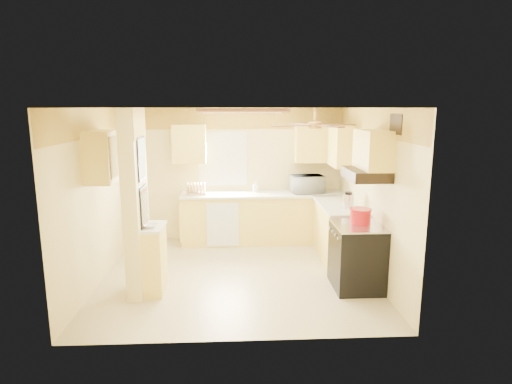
{
  "coord_description": "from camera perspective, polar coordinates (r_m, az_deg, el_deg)",
  "views": [
    {
      "loc": [
        -0.03,
        -6.16,
        2.51
      ],
      "look_at": [
        0.3,
        0.35,
        1.21
      ],
      "focal_mm": 30.0,
      "sensor_mm": 36.0,
      "label": 1
    }
  ],
  "objects": [
    {
      "name": "upper_cab_right",
      "position": [
        7.67,
        11.16,
        6.11
      ],
      "size": [
        0.35,
        1.0,
        0.7
      ],
      "primitive_type": "cube",
      "color": "#FFD764",
      "rests_on": "wall_right"
    },
    {
      "name": "ceiling_light_panel",
      "position": [
        6.66,
        -1.83,
        10.79
      ],
      "size": [
        1.35,
        0.95,
        0.06
      ],
      "color": "brown",
      "rests_on": "ceiling"
    },
    {
      "name": "partition_ledge",
      "position": [
        6.08,
        -13.33,
        -8.85
      ],
      "size": [
        0.25,
        0.55,
        0.9
      ],
      "primitive_type": "cube",
      "color": "#FFD764",
      "rests_on": "floor"
    },
    {
      "name": "bowl",
      "position": [
        5.84,
        -13.91,
        -4.42
      ],
      "size": [
        0.2,
        0.2,
        0.05
      ],
      "primitive_type": "imported",
      "rotation": [
        0.0,
        0.0,
        0.09
      ],
      "color": "white",
      "rests_on": "ledge_top"
    },
    {
      "name": "wall_right",
      "position": [
        6.61,
        15.03,
        -0.11
      ],
      "size": [
        0.0,
        3.8,
        3.8
      ],
      "primitive_type": "plane",
      "rotation": [
        1.57,
        0.0,
        -1.57
      ],
      "color": "beige",
      "rests_on": "floor"
    },
    {
      "name": "poster_menu",
      "position": [
        5.78,
        -15.01,
        4.33
      ],
      "size": [
        0.02,
        0.42,
        0.57
      ],
      "color": "black",
      "rests_on": "partition_column"
    },
    {
      "name": "ceiling_fan",
      "position": [
        5.56,
        7.85,
        8.86
      ],
      "size": [
        1.15,
        1.15,
        0.26
      ],
      "color": "gold",
      "rests_on": "ceiling"
    },
    {
      "name": "utensil_crock",
      "position": [
        8.03,
        -0.05,
        0.52
      ],
      "size": [
        0.11,
        0.11,
        0.22
      ],
      "color": "white",
      "rests_on": "countertop_back"
    },
    {
      "name": "countertop_back",
      "position": [
        7.93,
        0.97,
        -0.31
      ],
      "size": [
        3.04,
        0.64,
        0.04
      ],
      "primitive_type": "cube",
      "color": "white",
      "rests_on": "lower_cabinets_back"
    },
    {
      "name": "upper_cab_back_right",
      "position": [
        8.07,
        8.44,
        6.45
      ],
      "size": [
        0.9,
        0.35,
        0.7
      ],
      "primitive_type": "cube",
      "color": "#FFD764",
      "rests_on": "wall_back"
    },
    {
      "name": "kettle",
      "position": [
        6.89,
        12.21,
        -1.14
      ],
      "size": [
        0.17,
        0.17,
        0.26
      ],
      "color": "silver",
      "rests_on": "countertop_right"
    },
    {
      "name": "upper_cab_over_stove",
      "position": [
        5.94,
        15.37,
        5.46
      ],
      "size": [
        0.35,
        0.76,
        0.52
      ],
      "primitive_type": "cube",
      "color": "#FFD764",
      "rests_on": "wall_right"
    },
    {
      "name": "lower_cabinets_back",
      "position": [
        8.05,
        0.96,
        -3.57
      ],
      "size": [
        3.0,
        0.6,
        0.9
      ],
      "primitive_type": "cube",
      "color": "#FFD764",
      "rests_on": "floor"
    },
    {
      "name": "upper_cab_back_left",
      "position": [
        7.96,
        -8.88,
        6.37
      ],
      "size": [
        0.6,
        0.35,
        0.7
      ],
      "primitive_type": "cube",
      "color": "#FFD764",
      "rests_on": "wall_back"
    },
    {
      "name": "countertop_right",
      "position": [
        7.16,
        11.07,
        -1.79
      ],
      "size": [
        0.64,
        1.44,
        0.04
      ],
      "primitive_type": "cube",
      "color": "white",
      "rests_on": "lower_cabinets_right"
    },
    {
      "name": "ledge_top",
      "position": [
        5.94,
        -13.53,
        -4.59
      ],
      "size": [
        0.28,
        0.58,
        0.04
      ],
      "primitive_type": "cube",
      "color": "white",
      "rests_on": "partition_ledge"
    },
    {
      "name": "wallpaper_border",
      "position": [
        8.05,
        -2.74,
        9.75
      ],
      "size": [
        4.0,
        0.02,
        0.4
      ],
      "primitive_type": "cube",
      "color": "#FFDB4B",
      "rests_on": "wall_back"
    },
    {
      "name": "microwave",
      "position": [
        8.01,
        6.82,
        1.06
      ],
      "size": [
        0.63,
        0.47,
        0.32
      ],
      "primitive_type": "imported",
      "rotation": [
        0.0,
        0.0,
        3.27
      ],
      "color": "white",
      "rests_on": "countertop_back"
    },
    {
      "name": "upper_cab_left_wall",
      "position": [
        6.21,
        -19.75,
        4.51
      ],
      "size": [
        0.35,
        0.75,
        0.7
      ],
      "primitive_type": "cube",
      "color": "#FFD764",
      "rests_on": "wall_left"
    },
    {
      "name": "wall_back",
      "position": [
        8.16,
        -2.67,
        2.37
      ],
      "size": [
        4.0,
        0.0,
        4.0
      ],
      "primitive_type": "plane",
      "rotation": [
        1.57,
        0.0,
        0.0
      ],
      "color": "beige",
      "rests_on": "floor"
    },
    {
      "name": "poster_nashville",
      "position": [
        5.89,
        -14.69,
        -1.96
      ],
      "size": [
        0.02,
        0.42,
        0.57
      ],
      "color": "black",
      "rests_on": "partition_column"
    },
    {
      "name": "partition_column",
      "position": [
        5.9,
        -15.78,
        -1.49
      ],
      "size": [
        0.2,
        0.7,
        2.5
      ],
      "primitive_type": "cube",
      "color": "beige",
      "rests_on": "floor"
    },
    {
      "name": "lower_cabinets_right",
      "position": [
        7.28,
        11.01,
        -5.39
      ],
      "size": [
        0.6,
        1.4,
        0.9
      ],
      "primitive_type": "cube",
      "color": "#FFD764",
      "rests_on": "floor"
    },
    {
      "name": "dishwasher_panel",
      "position": [
        7.74,
        -4.45,
        -4.37
      ],
      "size": [
        0.58,
        0.02,
        0.8
      ],
      "primitive_type": "cube",
      "color": "white",
      "rests_on": "lower_cabinets_back"
    },
    {
      "name": "stove",
      "position": [
        6.21,
        13.28,
        -8.31
      ],
      "size": [
        0.68,
        0.77,
        0.92
      ],
      "color": "black",
      "rests_on": "floor"
    },
    {
      "name": "window",
      "position": [
        8.11,
        -4.46,
        4.43
      ],
      "size": [
        0.92,
        0.02,
        1.02
      ],
      "color": "white",
      "rests_on": "wall_back"
    },
    {
      "name": "wall_left",
      "position": [
        6.59,
        -20.25,
        -0.46
      ],
      "size": [
        0.0,
        3.8,
        3.8
      ],
      "primitive_type": "plane",
      "rotation": [
        1.57,
        0.0,
        1.57
      ],
      "color": "beige",
      "rests_on": "floor"
    },
    {
      "name": "dutch_oven",
      "position": [
        6.15,
        13.75,
        -3.09
      ],
      "size": [
        0.31,
        0.31,
        0.21
      ],
      "color": "red",
      "rests_on": "stove"
    },
    {
      "name": "dish_rack",
      "position": [
        7.9,
        -8.01,
        0.24
      ],
      "size": [
        0.37,
        0.29,
        0.2
      ],
      "color": "tan",
      "rests_on": "countertop_back"
    },
    {
      "name": "range_hood",
      "position": [
        5.95,
        14.43,
        2.32
      ],
      "size": [
        0.5,
        0.76,
        0.14
      ],
      "primitive_type": "cube",
      "color": "black",
      "rests_on": "upper_cab_over_stove"
    },
    {
      "name": "wall_front",
      "position": [
        4.44,
        -2.43,
        -5.19
      ],
      "size": [
        4.0,
        0.0,
        4.0
      ],
      "primitive_type": "plane",
      "rotation": [
        -1.57,
        0.0,
        0.0
      ],
      "color": "beige",
      "rests_on": "floor"
    },
    {
      "name": "vent_grate",
      "position": [
        5.64,
        18.18,
        8.59
      ],
      "size": [
        0.02,
        0.4,
        0.25
      ],
      "primitive_type": "cube",
      "color": "black",
      "rests_on": "wall_right"
    },
    {
      "name": "floor",
      "position": [
        6.65,
        -2.49,
        -10.91
      ],
      "size": [
        4.0,
        4.0,
        0.0
      ],
      "primitive_type": "plane",
      "color": "#C4B387",
      "rests_on": "ground"
    },
    {
      "name": "ceiling",
      "position": [
        6.16,
        -2.69,
        11.17
      ],
      "size": [
        4.0,
        4.0,
        0.0
      ],
      "primitive_type": "plane",
      "rotation": [
        3.14,
        0.0,
        0.0
      ],
      "color": "white",
      "rests_on": "wall_back"
    }
  ]
}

